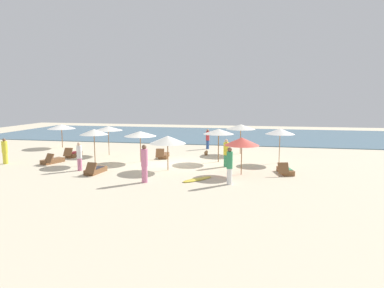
% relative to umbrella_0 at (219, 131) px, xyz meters
% --- Properties ---
extents(ground_plane, '(60.00, 60.00, 0.00)m').
position_rel_umbrella_0_xyz_m(ground_plane, '(-2.87, -1.44, -2.04)').
color(ground_plane, beige).
extents(ocean_water, '(48.00, 16.00, 0.06)m').
position_rel_umbrella_0_xyz_m(ocean_water, '(-2.87, 15.56, -2.01)').
color(ocean_water, '#476B7F').
rests_on(ocean_water, ground_plane).
extents(umbrella_0, '(2.01, 2.01, 2.21)m').
position_rel_umbrella_0_xyz_m(umbrella_0, '(0.00, 0.00, 0.00)').
color(umbrella_0, brown).
rests_on(umbrella_0, ground_plane).
extents(umbrella_1, '(2.20, 2.20, 2.25)m').
position_rel_umbrella_0_xyz_m(umbrella_1, '(1.27, 3.47, 0.03)').
color(umbrella_1, olive).
rests_on(umbrella_1, ground_plane).
extents(umbrella_2, '(1.79, 1.79, 2.28)m').
position_rel_umbrella_0_xyz_m(umbrella_2, '(-7.67, -2.37, 0.06)').
color(umbrella_2, olive).
rests_on(umbrella_2, ground_plane).
extents(umbrella_3, '(2.13, 2.13, 2.05)m').
position_rel_umbrella_0_xyz_m(umbrella_3, '(-2.63, -3.13, -0.22)').
color(umbrella_3, brown).
rests_on(umbrella_3, ground_plane).
extents(umbrella_4, '(2.12, 2.12, 2.14)m').
position_rel_umbrella_0_xyz_m(umbrella_4, '(-8.35, 1.20, -0.06)').
color(umbrella_4, olive).
rests_on(umbrella_4, ground_plane).
extents(umbrella_5, '(2.28, 2.28, 1.98)m').
position_rel_umbrella_0_xyz_m(umbrella_5, '(-13.81, 3.84, -0.25)').
color(umbrella_5, brown).
rests_on(umbrella_5, ground_plane).
extents(umbrella_6, '(1.87, 1.87, 2.26)m').
position_rel_umbrella_0_xyz_m(umbrella_6, '(3.96, 0.41, 0.04)').
color(umbrella_6, olive).
rests_on(umbrella_6, ground_plane).
extents(umbrella_7, '(1.94, 1.94, 2.09)m').
position_rel_umbrella_0_xyz_m(umbrella_7, '(1.69, -3.44, -0.17)').
color(umbrella_7, brown).
rests_on(umbrella_7, ground_plane).
extents(umbrella_8, '(2.11, 2.11, 2.06)m').
position_rel_umbrella_0_xyz_m(umbrella_8, '(-5.09, -0.97, -0.15)').
color(umbrella_8, olive).
rests_on(umbrella_8, ground_plane).
extents(lounger_0, '(0.71, 1.70, 0.72)m').
position_rel_umbrella_0_xyz_m(lounger_0, '(-10.53, -0.05, -1.86)').
color(lounger_0, brown).
rests_on(lounger_0, ground_plane).
extents(lounger_1, '(0.76, 1.71, 0.73)m').
position_rel_umbrella_0_xyz_m(lounger_1, '(-6.47, -4.73, -1.86)').
color(lounger_1, brown).
rests_on(lounger_1, ground_plane).
extents(lounger_2, '(1.05, 1.74, 0.74)m').
position_rel_umbrella_0_xyz_m(lounger_2, '(-10.58, -2.57, -1.87)').
color(lounger_2, brown).
rests_on(lounger_2, ground_plane).
extents(lounger_3, '(0.95, 1.73, 0.74)m').
position_rel_umbrella_0_xyz_m(lounger_3, '(4.11, -2.78, -1.86)').
color(lounger_3, brown).
rests_on(lounger_3, ground_plane).
extents(lounger_4, '(0.80, 1.71, 0.74)m').
position_rel_umbrella_0_xyz_m(lounger_4, '(-4.00, 0.76, -1.87)').
color(lounger_4, brown).
rests_on(lounger_4, ground_plane).
extents(person_0, '(0.39, 0.39, 1.66)m').
position_rel_umbrella_0_xyz_m(person_0, '(-13.45, -3.30, -1.20)').
color(person_0, yellow).
rests_on(person_0, ground_plane).
extents(person_1, '(0.35, 0.35, 1.66)m').
position_rel_umbrella_0_xyz_m(person_1, '(-1.52, 5.41, -1.19)').
color(person_1, '#2D4C8C').
rests_on(person_1, ground_plane).
extents(person_2, '(0.39, 0.39, 1.72)m').
position_rel_umbrella_0_xyz_m(person_2, '(0.65, -1.49, -1.17)').
color(person_2, '#338C59').
rests_on(person_2, ground_plane).
extents(person_3, '(0.42, 0.42, 1.86)m').
position_rel_umbrella_0_xyz_m(person_3, '(1.21, -5.72, -1.08)').
color(person_3, white).
rests_on(person_3, ground_plane).
extents(person_4, '(0.47, 0.47, 1.94)m').
position_rel_umbrella_0_xyz_m(person_4, '(-3.04, -6.16, -1.05)').
color(person_4, '#D17299').
rests_on(person_4, ground_plane).
extents(person_5, '(0.42, 0.42, 1.68)m').
position_rel_umbrella_0_xyz_m(person_5, '(-7.70, -4.22, -1.18)').
color(person_5, '#D17299').
rests_on(person_5, ground_plane).
extents(dog, '(0.29, 0.68, 0.32)m').
position_rel_umbrella_0_xyz_m(dog, '(-1.21, 2.51, -1.87)').
color(dog, olive).
rests_on(dog, ground_plane).
extents(surfboard, '(1.61, 1.85, 0.07)m').
position_rel_umbrella_0_xyz_m(surfboard, '(-0.50, -5.14, -2.00)').
color(surfboard, gold).
rests_on(surfboard, ground_plane).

